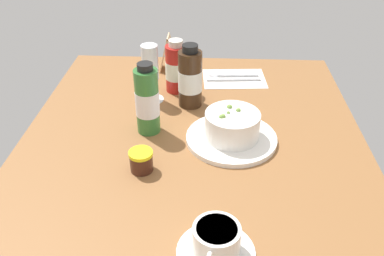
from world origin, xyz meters
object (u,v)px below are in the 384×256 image
object	(u,v)px
coffee_cup	(216,242)
porridge_bowl	(232,128)
cutlery_setting	(233,78)
wine_glass	(150,66)
sauce_bottle_green	(147,101)
menu_card	(169,53)
sauce_bottle_red	(176,68)
sauce_bottle_brown	(190,78)
jam_jar	(141,161)

from	to	relation	value
coffee_cup	porridge_bowl	bearing A→B (deg)	-6.05
porridge_bowl	cutlery_setting	world-z (taller)	porridge_bowl
wine_glass	sauce_bottle_green	world-z (taller)	sauce_bottle_green
cutlery_setting	menu_card	bearing A→B (deg)	74.41
sauce_bottle_red	sauce_bottle_brown	bearing A→B (deg)	-151.42
cutlery_setting	coffee_cup	bearing A→B (deg)	175.72
porridge_bowl	wine_glass	size ratio (longest dim) A/B	1.35
wine_glass	sauce_bottle_green	bearing A→B (deg)	-175.19
porridge_bowl	sauce_bottle_red	world-z (taller)	sauce_bottle_red
coffee_cup	menu_card	xyz separation A→B (cm)	(73.28, 15.27, 2.87)
sauce_bottle_red	menu_card	bearing A→B (deg)	14.49
porridge_bowl	menu_card	size ratio (longest dim) A/B	1.92
sauce_bottle_green	porridge_bowl	bearing A→B (deg)	-99.37
coffee_cup	jam_jar	xyz separation A→B (cm)	(22.17, 16.30, -0.33)
sauce_bottle_green	menu_card	xyz separation A→B (cm)	(35.48, -1.58, -2.81)
sauce_bottle_green	jam_jar	bearing A→B (deg)	-177.96
sauce_bottle_red	sauce_bottle_green	distance (cm)	22.30
jam_jar	sauce_bottle_red	size ratio (longest dim) A/B	0.34
porridge_bowl	sauce_bottle_red	xyz separation A→B (cm)	(25.03, 15.35, 3.57)
coffee_cup	sauce_bottle_red	xyz separation A→B (cm)	(59.45, 11.70, 4.27)
jam_jar	cutlery_setting	bearing A→B (deg)	-25.18
jam_jar	menu_card	xyz separation A→B (cm)	(51.11, -1.03, 3.19)
jam_jar	sauce_bottle_brown	size ratio (longest dim) A/B	0.30
coffee_cup	jam_jar	bearing A→B (deg)	36.32
coffee_cup	wine_glass	bearing A→B (deg)	18.80
wine_glass	sauce_bottle_brown	xyz separation A→B (cm)	(-2.06, -10.91, -2.32)
wine_glass	cutlery_setting	bearing A→B (deg)	-58.45
sauce_bottle_red	menu_card	xyz separation A→B (cm)	(13.83, 3.57, -1.40)
coffee_cup	sauce_bottle_brown	size ratio (longest dim) A/B	0.79
wine_glass	sauce_bottle_red	bearing A→B (deg)	-46.65
sauce_bottle_red	sauce_bottle_brown	distance (cm)	9.34
sauce_bottle_red	sauce_bottle_green	world-z (taller)	sauce_bottle_green
sauce_bottle_green	menu_card	world-z (taller)	sauce_bottle_green
cutlery_setting	sauce_bottle_green	bearing A→B (deg)	143.67
wine_glass	menu_card	distance (cm)	20.68
wine_glass	porridge_bowl	bearing A→B (deg)	-130.96
porridge_bowl	wine_glass	bearing A→B (deg)	49.04
porridge_bowl	menu_card	xyz separation A→B (cm)	(38.86, 18.92, 2.17)
cutlery_setting	sauce_bottle_brown	world-z (taller)	sauce_bottle_brown
sauce_bottle_green	wine_glass	bearing A→B (deg)	4.81
sauce_bottle_red	sauce_bottle_green	size ratio (longest dim) A/B	0.85
sauce_bottle_brown	wine_glass	bearing A→B (deg)	79.30
porridge_bowl	jam_jar	bearing A→B (deg)	121.55
sauce_bottle_brown	sauce_bottle_green	world-z (taller)	sauce_bottle_green
sauce_bottle_green	sauce_bottle_brown	bearing A→B (deg)	-35.45
wine_glass	menu_card	xyz separation A→B (cm)	(19.93, -2.89, -4.67)
sauce_bottle_green	menu_card	size ratio (longest dim) A/B	1.60
sauce_bottle_red	menu_card	size ratio (longest dim) A/B	1.36
porridge_bowl	sauce_bottle_green	size ratio (longest dim) A/B	1.20
wine_glass	sauce_bottle_green	size ratio (longest dim) A/B	0.89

